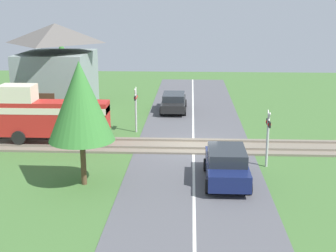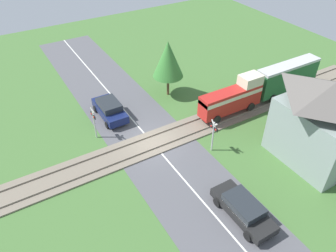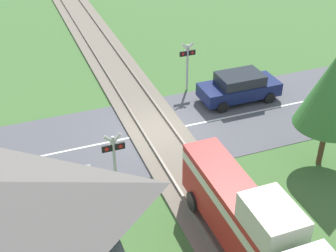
{
  "view_description": "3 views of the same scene",
  "coord_description": "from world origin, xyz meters",
  "px_view_note": "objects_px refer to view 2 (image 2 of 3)",
  "views": [
    {
      "loc": [
        -24.89,
        0.19,
        7.71
      ],
      "look_at": [
        0.0,
        1.42,
        1.2
      ],
      "focal_mm": 50.0,
      "sensor_mm": 36.0,
      "label": 1
    },
    {
      "loc": [
        17.68,
        -9.12,
        16.94
      ],
      "look_at": [
        0.0,
        1.42,
        1.2
      ],
      "focal_mm": 35.0,
      "sensor_mm": 36.0,
      "label": 2
    },
    {
      "loc": [
        6.27,
        17.79,
        12.35
      ],
      "look_at": [
        0.0,
        1.42,
        1.2
      ],
      "focal_mm": 50.0,
      "sensor_mm": 36.0,
      "label": 3
    }
  ],
  "objects_px": {
    "car_far_side": "(243,208)",
    "crossing_signal_east_approach": "(213,132)",
    "station_building": "(322,123)",
    "pedestrian_by_station": "(272,122)",
    "crossing_signal_west_approach": "(94,119)",
    "car_near_crossing": "(110,109)",
    "train": "(263,86)"
  },
  "relations": [
    {
      "from": "car_far_side",
      "to": "crossing_signal_east_approach",
      "type": "height_order",
      "value": "crossing_signal_east_approach"
    },
    {
      "from": "station_building",
      "to": "pedestrian_by_station",
      "type": "bearing_deg",
      "value": -178.42
    },
    {
      "from": "pedestrian_by_station",
      "to": "station_building",
      "type": "bearing_deg",
      "value": 1.58
    },
    {
      "from": "crossing_signal_east_approach",
      "to": "station_building",
      "type": "relative_size",
      "value": 0.43
    },
    {
      "from": "crossing_signal_west_approach",
      "to": "pedestrian_by_station",
      "type": "xyz_separation_m",
      "value": [
        6.46,
        13.03,
        -1.12
      ]
    },
    {
      "from": "car_near_crossing",
      "to": "pedestrian_by_station",
      "type": "relative_size",
      "value": 2.83
    },
    {
      "from": "car_far_side",
      "to": "crossing_signal_west_approach",
      "type": "distance_m",
      "value": 13.06
    },
    {
      "from": "train",
      "to": "car_near_crossing",
      "type": "height_order",
      "value": "train"
    },
    {
      "from": "car_far_side",
      "to": "pedestrian_by_station",
      "type": "xyz_separation_m",
      "value": [
        -5.56,
        8.04,
        -0.03
      ]
    },
    {
      "from": "crossing_signal_west_approach",
      "to": "station_building",
      "type": "height_order",
      "value": "station_building"
    },
    {
      "from": "train",
      "to": "car_near_crossing",
      "type": "xyz_separation_m",
      "value": [
        -5.15,
        -12.92,
        -1.05
      ]
    },
    {
      "from": "crossing_signal_west_approach",
      "to": "car_far_side",
      "type": "bearing_deg",
      "value": 22.55
    },
    {
      "from": "crossing_signal_west_approach",
      "to": "pedestrian_by_station",
      "type": "bearing_deg",
      "value": 63.64
    },
    {
      "from": "car_near_crossing",
      "to": "car_far_side",
      "type": "height_order",
      "value": "car_near_crossing"
    },
    {
      "from": "car_far_side",
      "to": "pedestrian_by_station",
      "type": "bearing_deg",
      "value": 124.67
    },
    {
      "from": "car_far_side",
      "to": "train",
      "type": "bearing_deg",
      "value": 131.84
    },
    {
      "from": "pedestrian_by_station",
      "to": "crossing_signal_east_approach",
      "type": "bearing_deg",
      "value": -93.87
    },
    {
      "from": "train",
      "to": "pedestrian_by_station",
      "type": "distance_m",
      "value": 4.14
    },
    {
      "from": "car_near_crossing",
      "to": "station_building",
      "type": "relative_size",
      "value": 0.66
    },
    {
      "from": "car_far_side",
      "to": "crossing_signal_west_approach",
      "type": "xyz_separation_m",
      "value": [
        -12.02,
        -4.99,
        1.09
      ]
    },
    {
      "from": "crossing_signal_west_approach",
      "to": "crossing_signal_east_approach",
      "type": "xyz_separation_m",
      "value": [
        6.05,
        7.1,
        0.0
      ]
    },
    {
      "from": "train",
      "to": "pedestrian_by_station",
      "type": "relative_size",
      "value": 8.72
    },
    {
      "from": "crossing_signal_east_approach",
      "to": "station_building",
      "type": "distance_m",
      "value": 7.61
    },
    {
      "from": "crossing_signal_east_approach",
      "to": "car_far_side",
      "type": "bearing_deg",
      "value": -19.48
    },
    {
      "from": "crossing_signal_west_approach",
      "to": "crossing_signal_east_approach",
      "type": "height_order",
      "value": "same"
    },
    {
      "from": "train",
      "to": "car_far_side",
      "type": "relative_size",
      "value": 2.94
    },
    {
      "from": "car_near_crossing",
      "to": "crossing_signal_west_approach",
      "type": "relative_size",
      "value": 1.53
    },
    {
      "from": "crossing_signal_east_approach",
      "to": "pedestrian_by_station",
      "type": "bearing_deg",
      "value": 86.13
    },
    {
      "from": "car_near_crossing",
      "to": "station_building",
      "type": "bearing_deg",
      "value": 41.19
    },
    {
      "from": "train",
      "to": "station_building",
      "type": "bearing_deg",
      "value": -14.24
    },
    {
      "from": "crossing_signal_east_approach",
      "to": "crossing_signal_west_approach",
      "type": "bearing_deg",
      "value": -130.47
    },
    {
      "from": "train",
      "to": "crossing_signal_east_approach",
      "type": "bearing_deg",
      "value": -69.11
    }
  ]
}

